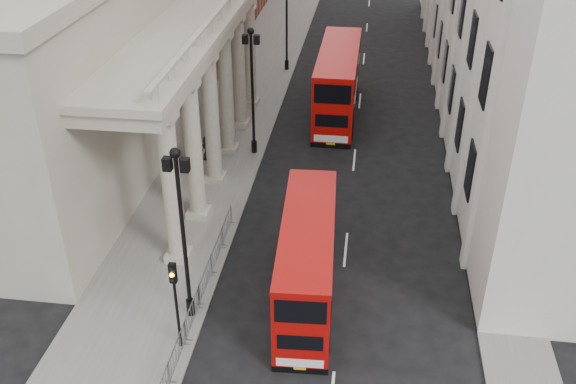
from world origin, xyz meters
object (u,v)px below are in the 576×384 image
object	(u,v)px
lamp_post_mid	(252,84)
traffic_light	(175,291)
bus_far	(338,82)
pedestrian_a	(196,157)
bus_near	(307,260)
pedestrian_c	(207,148)
lamp_post_north	(287,14)
lamp_post_south	(182,225)
pedestrian_b	(174,156)

from	to	relation	value
lamp_post_mid	traffic_light	xyz separation A→B (m)	(0.10, -18.02, -1.80)
lamp_post_mid	traffic_light	distance (m)	18.11
bus_far	pedestrian_a	size ratio (longest dim) A/B	6.88
traffic_light	bus_near	xyz separation A→B (m)	(4.89, 3.99, -0.95)
pedestrian_a	pedestrian_c	bearing A→B (deg)	69.51
pedestrian_c	lamp_post_north	bearing A→B (deg)	113.94
lamp_post_south	pedestrian_a	distance (m)	14.25
lamp_post_mid	bus_near	distance (m)	15.14
lamp_post_south	pedestrian_b	world-z (taller)	lamp_post_south
traffic_light	bus_far	size ratio (longest dim) A/B	0.38
traffic_light	pedestrian_c	xyz separation A→B (m)	(-2.89, 16.57, -2.15)
pedestrian_b	pedestrian_a	bearing A→B (deg)	161.94
traffic_light	pedestrian_b	distance (m)	15.83
lamp_post_north	bus_far	bearing A→B (deg)	-60.76
bus_near	pedestrian_b	bearing A→B (deg)	127.83
lamp_post_south	pedestrian_a	size ratio (longest dim) A/B	5.00
lamp_post_north	bus_far	world-z (taller)	lamp_post_north
lamp_post_north	pedestrian_b	xyz separation A→B (m)	(-4.50, -19.01, -3.83)
traffic_light	lamp_post_south	bearing A→B (deg)	92.84
lamp_post_north	traffic_light	bearing A→B (deg)	-89.83
pedestrian_b	traffic_light	bearing A→B (deg)	75.43
lamp_post_mid	bus_near	size ratio (longest dim) A/B	0.86
bus_near	pedestrian_c	size ratio (longest dim) A/B	5.76
lamp_post_mid	pedestrian_a	distance (m)	5.77
lamp_post_mid	bus_near	xyz separation A→B (m)	(4.99, -14.03, -2.75)
bus_far	lamp_post_north	bearing A→B (deg)	119.45
lamp_post_north	pedestrian_c	world-z (taller)	lamp_post_north
bus_near	pedestrian_b	distance (m)	14.59
bus_far	pedestrian_c	world-z (taller)	bus_far
pedestrian_b	pedestrian_c	distance (m)	2.32
bus_near	pedestrian_a	distance (m)	14.05
bus_near	bus_far	distance (m)	21.17
lamp_post_south	lamp_post_north	bearing A→B (deg)	90.00
traffic_light	bus_near	bearing A→B (deg)	39.20
pedestrian_b	lamp_post_mid	bearing A→B (deg)	-177.86
bus_near	pedestrian_c	xyz separation A→B (m)	(-7.78, 12.58, -1.20)
pedestrian_b	bus_far	bearing A→B (deg)	-164.61
bus_near	bus_far	size ratio (longest dim) A/B	0.85
bus_near	pedestrian_a	xyz separation A→B (m)	(-8.21, 11.33, -1.21)
pedestrian_c	bus_near	bearing A→B (deg)	-25.26
lamp_post_south	pedestrian_b	size ratio (longest dim) A/B	4.34
lamp_post_south	pedestrian_a	xyz separation A→B (m)	(-3.22, 13.30, -3.96)
bus_far	pedestrian_a	distance (m)	12.89
lamp_post_mid	pedestrian_a	bearing A→B (deg)	-140.03
pedestrian_a	pedestrian_c	distance (m)	1.32
bus_near	pedestrian_b	size ratio (longest dim) A/B	5.05
bus_far	pedestrian_a	bearing A→B (deg)	-129.55
lamp_post_mid	pedestrian_c	xyz separation A→B (m)	(-2.79, -1.45, -3.95)
lamp_post_south	bus_near	distance (m)	6.03
lamp_post_south	traffic_light	distance (m)	2.71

